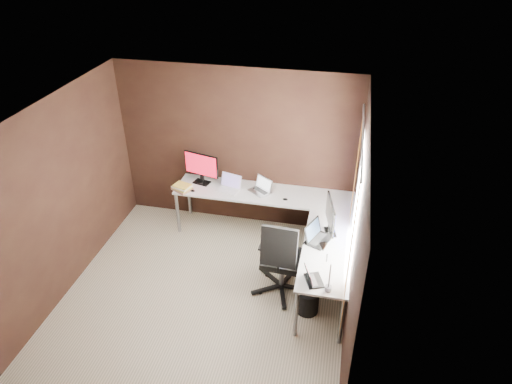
{
  "coord_description": "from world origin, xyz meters",
  "views": [
    {
      "loc": [
        1.57,
        -4.13,
        4.31
      ],
      "look_at": [
        0.48,
        0.95,
        1.07
      ],
      "focal_mm": 32.0,
      "sensor_mm": 36.0,
      "label": 1
    }
  ],
  "objects_px": {
    "laptop_white": "(230,186)",
    "desk_lamp": "(325,261)",
    "monitor_right": "(330,216)",
    "monitor_left": "(201,167)",
    "wastebasket": "(308,301)",
    "laptop_black_big": "(317,236)",
    "laptop_black_small": "(312,279)",
    "laptop_silver": "(261,188)",
    "office_chair": "(281,271)",
    "drawer_pedestal": "(324,238)",
    "book_stack": "(182,187)"
  },
  "relations": [
    {
      "from": "laptop_black_big",
      "to": "wastebasket",
      "type": "bearing_deg",
      "value": -158.5
    },
    {
      "from": "office_chair",
      "to": "laptop_black_big",
      "type": "bearing_deg",
      "value": 33.59
    },
    {
      "from": "desk_lamp",
      "to": "wastebasket",
      "type": "relative_size",
      "value": 1.77
    },
    {
      "from": "laptop_black_small",
      "to": "office_chair",
      "type": "relative_size",
      "value": 0.27
    },
    {
      "from": "monitor_right",
      "to": "desk_lamp",
      "type": "xyz_separation_m",
      "value": [
        0.01,
        -1.0,
        0.09
      ]
    },
    {
      "from": "monitor_left",
      "to": "desk_lamp",
      "type": "distance_m",
      "value": 2.75
    },
    {
      "from": "drawer_pedestal",
      "to": "laptop_black_big",
      "type": "xyz_separation_m",
      "value": [
        -0.08,
        -0.61,
        0.48
      ]
    },
    {
      "from": "monitor_left",
      "to": "desk_lamp",
      "type": "relative_size",
      "value": 0.97
    },
    {
      "from": "monitor_right",
      "to": "wastebasket",
      "type": "distance_m",
      "value": 1.1
    },
    {
      "from": "wastebasket",
      "to": "laptop_silver",
      "type": "bearing_deg",
      "value": 120.75
    },
    {
      "from": "drawer_pedestal",
      "to": "monitor_left",
      "type": "relative_size",
      "value": 1.08
    },
    {
      "from": "laptop_white",
      "to": "office_chair",
      "type": "distance_m",
      "value": 1.61
    },
    {
      "from": "office_chair",
      "to": "desk_lamp",
      "type": "bearing_deg",
      "value": -43.25
    },
    {
      "from": "laptop_white",
      "to": "book_stack",
      "type": "bearing_deg",
      "value": -151.01
    },
    {
      "from": "drawer_pedestal",
      "to": "laptop_black_small",
      "type": "bearing_deg",
      "value": -92.05
    },
    {
      "from": "laptop_silver",
      "to": "wastebasket",
      "type": "xyz_separation_m",
      "value": [
        0.9,
        -1.52,
        -0.62
      ]
    },
    {
      "from": "laptop_white",
      "to": "desk_lamp",
      "type": "bearing_deg",
      "value": -33.77
    },
    {
      "from": "monitor_left",
      "to": "laptop_black_small",
      "type": "bearing_deg",
      "value": -30.63
    },
    {
      "from": "monitor_right",
      "to": "laptop_black_small",
      "type": "bearing_deg",
      "value": 160.9
    },
    {
      "from": "monitor_left",
      "to": "laptop_black_big",
      "type": "relative_size",
      "value": 1.29
    },
    {
      "from": "laptop_white",
      "to": "desk_lamp",
      "type": "xyz_separation_m",
      "value": [
        1.55,
        -1.78,
        0.31
      ]
    },
    {
      "from": "laptop_silver",
      "to": "laptop_black_small",
      "type": "bearing_deg",
      "value": -26.58
    },
    {
      "from": "monitor_left",
      "to": "book_stack",
      "type": "distance_m",
      "value": 0.42
    },
    {
      "from": "monitor_left",
      "to": "wastebasket",
      "type": "distance_m",
      "value": 2.57
    },
    {
      "from": "drawer_pedestal",
      "to": "book_stack",
      "type": "xyz_separation_m",
      "value": [
        -2.16,
        0.17,
        0.47
      ]
    },
    {
      "from": "book_stack",
      "to": "desk_lamp",
      "type": "bearing_deg",
      "value": -35.68
    },
    {
      "from": "drawer_pedestal",
      "to": "desk_lamp",
      "type": "relative_size",
      "value": 1.05
    },
    {
      "from": "laptop_black_big",
      "to": "laptop_black_small",
      "type": "distance_m",
      "value": 0.78
    },
    {
      "from": "monitor_right",
      "to": "laptop_white",
      "type": "relative_size",
      "value": 1.46
    },
    {
      "from": "laptop_silver",
      "to": "book_stack",
      "type": "xyz_separation_m",
      "value": [
        -1.16,
        -0.21,
        -0.01
      ]
    },
    {
      "from": "monitor_right",
      "to": "laptop_black_big",
      "type": "distance_m",
      "value": 0.31
    },
    {
      "from": "office_chair",
      "to": "wastebasket",
      "type": "relative_size",
      "value": 3.52
    },
    {
      "from": "drawer_pedestal",
      "to": "laptop_white",
      "type": "relative_size",
      "value": 1.56
    },
    {
      "from": "laptop_black_big",
      "to": "desk_lamp",
      "type": "height_order",
      "value": "desk_lamp"
    },
    {
      "from": "laptop_black_big",
      "to": "office_chair",
      "type": "bearing_deg",
      "value": 143.42
    },
    {
      "from": "drawer_pedestal",
      "to": "monitor_left",
      "type": "xyz_separation_m",
      "value": [
        -1.93,
        0.44,
        0.7
      ]
    },
    {
      "from": "monitor_left",
      "to": "laptop_black_small",
      "type": "distance_m",
      "value": 2.64
    },
    {
      "from": "monitor_right",
      "to": "monitor_left",
      "type": "bearing_deg",
      "value": 54.12
    },
    {
      "from": "laptop_black_small",
      "to": "drawer_pedestal",
      "type": "bearing_deg",
      "value": -23.7
    },
    {
      "from": "laptop_white",
      "to": "laptop_black_small",
      "type": "height_order",
      "value": "laptop_white"
    },
    {
      "from": "laptop_white",
      "to": "desk_lamp",
      "type": "relative_size",
      "value": 0.67
    },
    {
      "from": "monitor_left",
      "to": "laptop_black_small",
      "type": "height_order",
      "value": "monitor_left"
    },
    {
      "from": "monitor_right",
      "to": "drawer_pedestal",
      "type": "bearing_deg",
      "value": -3.56
    },
    {
      "from": "office_chair",
      "to": "laptop_black_small",
      "type": "bearing_deg",
      "value": -48.38
    },
    {
      "from": "monitor_left",
      "to": "office_chair",
      "type": "distance_m",
      "value": 2.06
    },
    {
      "from": "monitor_right",
      "to": "laptop_white",
      "type": "distance_m",
      "value": 1.73
    },
    {
      "from": "monitor_right",
      "to": "laptop_silver",
      "type": "xyz_separation_m",
      "value": [
        -1.06,
        0.81,
        -0.22
      ]
    },
    {
      "from": "laptop_white",
      "to": "desk_lamp",
      "type": "height_order",
      "value": "desk_lamp"
    },
    {
      "from": "desk_lamp",
      "to": "laptop_silver",
      "type": "bearing_deg",
      "value": 108.2
    },
    {
      "from": "monitor_right",
      "to": "book_stack",
      "type": "relative_size",
      "value": 1.66
    }
  ]
}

